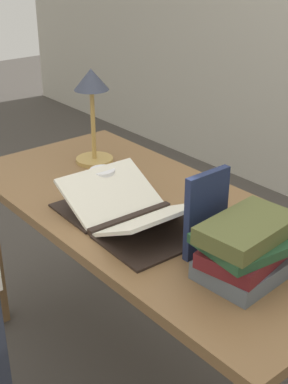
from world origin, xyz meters
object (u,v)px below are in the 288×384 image
open_book (130,212)px  book_standing_upright (206,213)px  coffee_mug (102,183)px  book_stack_tall (246,249)px  reading_lamp (92,97)px

open_book → book_standing_upright: book_standing_upright is taller
book_standing_upright → coffee_mug: (-0.50, -0.01, -0.08)m
book_stack_tall → book_standing_upright: bearing=178.7°
book_stack_tall → book_standing_upright: book_standing_upright is taller
open_book → reading_lamp: 0.59m
book_standing_upright → reading_lamp: size_ratio=0.66×
open_book → reading_lamp: reading_lamp is taller
book_stack_tall → coffee_mug: size_ratio=2.55×
open_book → book_standing_upright: bearing=12.2°
reading_lamp → coffee_mug: (0.28, -0.16, -0.22)m
book_stack_tall → reading_lamp: size_ratio=0.74×
book_standing_upright → coffee_mug: 0.50m
book_standing_upright → open_book: bearing=-169.6°
book_stack_tall → book_standing_upright: size_ratio=1.11×
reading_lamp → coffee_mug: reading_lamp is taller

